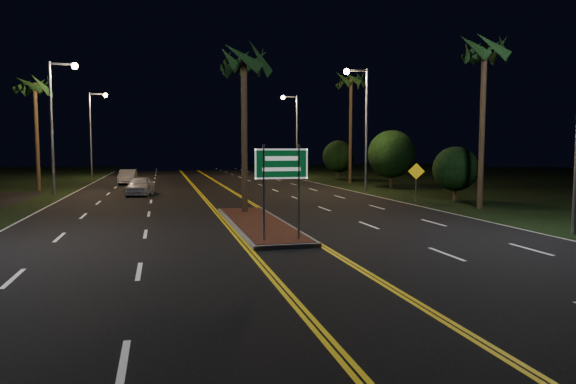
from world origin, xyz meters
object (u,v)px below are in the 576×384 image
object	(u,v)px
highway_sign	(281,173)
streetlight_left_far	(94,125)
shrub_far	(338,156)
palm_right_near	(485,51)
streetlight_right_mid	(362,115)
palm_right_far	(351,81)
car_far	(128,176)
shrub_mid	(391,154)
streetlight_left_mid	(57,112)
car_near	(140,184)
median_island	(258,224)
streetlight_right_near	(572,80)
shrub_near	(455,169)
streetlight_right_far	(294,126)
warning_sign	(416,177)
palm_median	(244,61)
palm_left_far	(35,86)

from	to	relation	value
highway_sign	streetlight_left_far	size ratio (longest dim) A/B	0.36
shrub_far	highway_sign	bearing A→B (deg)	-112.57
palm_right_near	streetlight_right_mid	bearing A→B (deg)	98.94
palm_right_far	shrub_far	size ratio (longest dim) A/B	2.60
car_far	shrub_mid	bearing A→B (deg)	-22.94
streetlight_left_mid	car_near	xyz separation A→B (m)	(5.34, -1.51, -4.91)
median_island	streetlight_right_near	world-z (taller)	streetlight_right_near
shrub_near	car_near	size ratio (longest dim) A/B	0.73
streetlight_right_far	shrub_mid	size ratio (longest dim) A/B	1.95
highway_sign	car_far	bearing A→B (deg)	102.26
streetlight_left_mid	shrub_mid	size ratio (longest dim) A/B	1.95
highway_sign	streetlight_left_mid	xyz separation A→B (m)	(-10.61, 21.20, 3.25)
streetlight_right_mid	streetlight_left_far	bearing A→B (deg)	133.97
car_far	warning_sign	bearing A→B (deg)	-45.78
streetlight_right_near	car_far	bearing A→B (deg)	118.57
shrub_far	streetlight_right_far	bearing A→B (deg)	117.98
highway_sign	palm_right_near	xyz separation A→B (m)	(12.50, 7.20, 5.81)
palm_median	streetlight_right_far	bearing A→B (deg)	71.38
streetlight_left_mid	shrub_mid	distance (m)	24.79
highway_sign	streetlight_left_mid	world-z (taller)	streetlight_left_mid
streetlight_right_far	shrub_far	size ratio (longest dim) A/B	2.27
palm_right_near	palm_median	bearing A→B (deg)	177.71
palm_right_far	car_far	distance (m)	21.64
streetlight_left_mid	streetlight_right_near	xyz separation A→B (m)	(21.23, -22.00, 0.00)
median_island	palm_left_far	distance (m)	25.76
palm_median	palm_left_far	xyz separation A→B (m)	(-12.80, 17.50, 0.47)
streetlight_left_mid	streetlight_right_near	distance (m)	30.57
streetlight_right_mid	car_near	bearing A→B (deg)	178.25
highway_sign	shrub_near	xyz separation A→B (m)	(13.50, 11.20, -0.46)
streetlight_right_far	car_far	distance (m)	19.78
median_island	streetlight_left_mid	bearing A→B (deg)	121.98
median_island	highway_sign	world-z (taller)	highway_sign
streetlight_right_far	shrub_mid	world-z (taller)	streetlight_right_far
median_island	streetlight_right_far	world-z (taller)	streetlight_right_far
streetlight_right_near	palm_right_near	world-z (taller)	palm_right_near
shrub_near	car_far	distance (m)	28.42
palm_right_near	shrub_near	size ratio (longest dim) A/B	2.82
median_island	streetlight_right_near	bearing A→B (deg)	-25.23
streetlight_right_near	streetlight_right_far	bearing A→B (deg)	90.00
highway_sign	warning_sign	distance (m)	15.70
streetlight_left_mid	streetlight_left_far	distance (m)	20.00
streetlight_right_near	palm_right_far	distance (m)	28.30
palm_right_near	warning_sign	distance (m)	8.00
streetlight_right_near	palm_right_near	distance (m)	8.61
palm_median	warning_sign	distance (m)	12.85
palm_left_far	median_island	bearing A→B (deg)	-58.64
streetlight_right_mid	shrub_far	bearing A→B (deg)	77.18
palm_right_near	car_far	size ratio (longest dim) A/B	2.07
median_island	car_near	xyz separation A→B (m)	(-5.27, 15.49, 0.67)
car_near	palm_right_near	bearing A→B (deg)	-26.79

